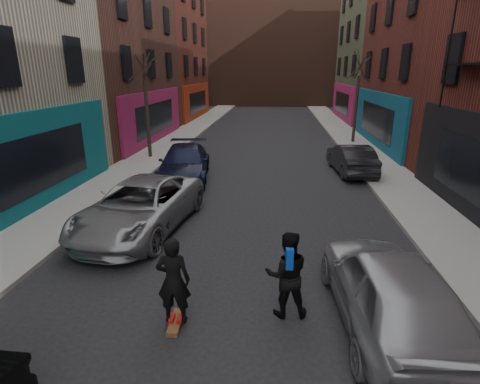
% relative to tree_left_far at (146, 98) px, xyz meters
% --- Properties ---
extents(sidewalk_left, '(2.50, 84.00, 0.13)m').
position_rel_tree_left_far_xyz_m(sidewalk_left, '(-0.05, 12.00, -3.31)').
color(sidewalk_left, gray).
rests_on(sidewalk_left, ground).
extents(sidewalk_right, '(2.50, 84.00, 0.13)m').
position_rel_tree_left_far_xyz_m(sidewalk_right, '(12.45, 12.00, -3.31)').
color(sidewalk_right, gray).
rests_on(sidewalk_right, ground).
extents(building_far, '(40.00, 10.00, 14.00)m').
position_rel_tree_left_far_xyz_m(building_far, '(6.20, 38.00, 3.62)').
color(building_far, '#47281E').
rests_on(building_far, ground).
extents(tree_left_far, '(2.00, 2.00, 6.50)m').
position_rel_tree_left_far_xyz_m(tree_left_far, '(0.00, 0.00, 0.00)').
color(tree_left_far, black).
rests_on(tree_left_far, sidewalk_left).
extents(tree_right_far, '(2.00, 2.00, 6.80)m').
position_rel_tree_left_far_xyz_m(tree_right_far, '(12.40, 6.00, 0.15)').
color(tree_right_far, black).
rests_on(tree_right_far, sidewalk_right).
extents(parked_left_far, '(3.24, 5.86, 1.55)m').
position_rel_tree_left_far_xyz_m(parked_left_far, '(3.00, -9.74, -2.60)').
color(parked_left_far, gray).
rests_on(parked_left_far, ground).
extents(parked_left_end, '(2.84, 5.51, 1.53)m').
position_rel_tree_left_far_xyz_m(parked_left_end, '(3.00, -4.03, -2.62)').
color(parked_left_end, black).
rests_on(parked_left_end, ground).
extents(parked_right_far, '(2.22, 4.92, 1.64)m').
position_rel_tree_left_far_xyz_m(parked_right_far, '(9.40, -13.89, -2.56)').
color(parked_right_far, '#94959C').
rests_on(parked_right_far, ground).
extents(parked_right_end, '(1.90, 4.42, 1.42)m').
position_rel_tree_left_far_xyz_m(parked_right_end, '(10.80, -2.06, -2.67)').
color(parked_right_end, black).
rests_on(parked_right_end, ground).
extents(skateboard, '(0.26, 0.81, 0.10)m').
position_rel_tree_left_far_xyz_m(skateboard, '(5.29, -14.23, -3.33)').
color(skateboard, olive).
rests_on(skateboard, ground).
extents(skateboarder, '(0.67, 0.46, 1.78)m').
position_rel_tree_left_far_xyz_m(skateboarder, '(5.29, -14.23, -2.39)').
color(skateboarder, black).
rests_on(skateboarder, skateboard).
extents(pedestrian, '(0.96, 0.78, 1.83)m').
position_rel_tree_left_far_xyz_m(pedestrian, '(7.45, -13.67, -2.46)').
color(pedestrian, black).
rests_on(pedestrian, ground).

